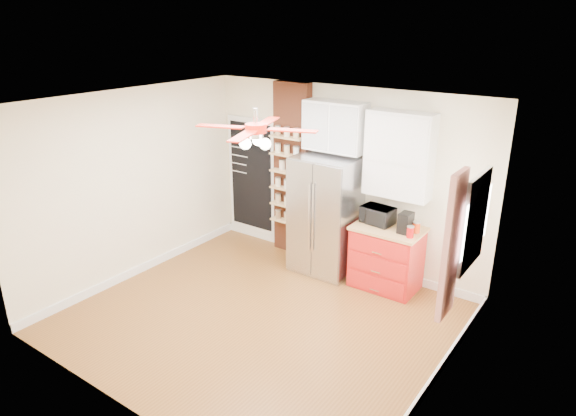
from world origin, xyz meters
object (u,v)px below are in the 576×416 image
Objects in this scene: coffee_maker at (406,223)px; canister_left at (410,232)px; ceiling_fan at (256,129)px; red_cabinet at (386,257)px; fridge at (326,215)px; toaster_oven at (378,215)px; pantry_jar_oats at (282,165)px.

coffee_maker reaches higher than canister_left.
red_cabinet is at bearing 61.29° from ceiling_fan.
fridge is at bearing 175.61° from canister_left.
toaster_oven is at bearing 160.52° from canister_left.
toaster_oven is (-0.20, 0.05, 0.57)m from red_cabinet.
fridge reaches higher than pantry_jar_oats.
ceiling_fan is at bearing -62.00° from pantry_jar_oats.
fridge is 1.06m from red_cabinet.
ceiling_fan is 2.47m from canister_left.
pantry_jar_oats is at bearing 176.24° from red_cabinet.
pantry_jar_oats is at bearing 172.99° from canister_left.
toaster_oven reaches higher than canister_left.
ceiling_fan is 2.26m from pantry_jar_oats.
red_cabinet is at bearing -7.42° from toaster_oven.
fridge is 1.09m from pantry_jar_oats.
coffee_maker is (1.17, 1.65, -1.39)m from ceiling_fan.
fridge reaches higher than coffee_maker.
toaster_oven is 1.60× the size of coffee_maker.
ceiling_fan is at bearing -130.19° from canister_left.
toaster_oven is at bearing 166.43° from red_cabinet.
toaster_oven is 0.60m from canister_left.
fridge is 1.35m from canister_left.
toaster_oven is (0.72, 1.73, -1.40)m from ceiling_fan.
ceiling_fan is 2.34m from toaster_oven.
canister_left is (0.12, -0.12, -0.06)m from coffee_maker.
canister_left is at bearing -4.39° from fridge.
canister_left is at bearing -44.05° from coffee_maker.
red_cabinet is 0.66m from canister_left.
fridge is at bearing -177.74° from coffee_maker.
fridge is 2.25m from ceiling_fan.
pantry_jar_oats is at bearing 169.20° from fridge.
coffee_maker is at bearing -3.52° from toaster_oven.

